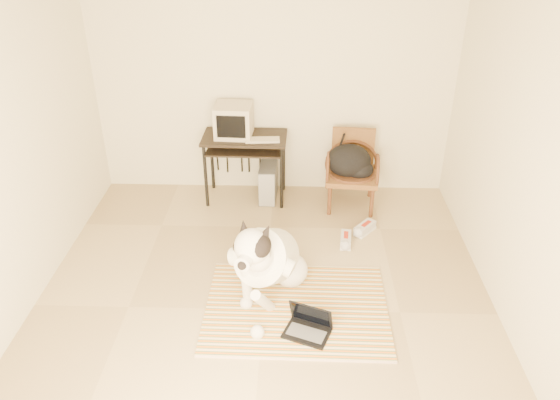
{
  "coord_description": "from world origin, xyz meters",
  "views": [
    {
      "loc": [
        0.25,
        -3.6,
        3.15
      ],
      "look_at": [
        0.13,
        0.37,
        0.88
      ],
      "focal_mm": 35.0,
      "sensor_mm": 36.0,
      "label": 1
    }
  ],
  "objects_px": {
    "pc_tower": "(268,182)",
    "backpack": "(351,162)",
    "computer_desk": "(245,146)",
    "laptop": "(308,325)",
    "rattan_chair": "(352,170)",
    "crt_monitor": "(234,120)",
    "dog": "(267,260)"
  },
  "relations": [
    {
      "from": "computer_desk",
      "to": "pc_tower",
      "type": "xyz_separation_m",
      "value": [
        0.26,
        0.01,
        -0.46
      ]
    },
    {
      "from": "crt_monitor",
      "to": "backpack",
      "type": "xyz_separation_m",
      "value": [
        1.29,
        -0.19,
        -0.39
      ]
    },
    {
      "from": "crt_monitor",
      "to": "computer_desk",
      "type": "bearing_deg",
      "value": -16.99
    },
    {
      "from": "laptop",
      "to": "crt_monitor",
      "type": "relative_size",
      "value": 1.04
    },
    {
      "from": "pc_tower",
      "to": "backpack",
      "type": "bearing_deg",
      "value": -10.28
    },
    {
      "from": "laptop",
      "to": "crt_monitor",
      "type": "bearing_deg",
      "value": 109.67
    },
    {
      "from": "computer_desk",
      "to": "pc_tower",
      "type": "bearing_deg",
      "value": 2.92
    },
    {
      "from": "dog",
      "to": "backpack",
      "type": "xyz_separation_m",
      "value": [
        0.84,
        1.57,
        0.19
      ]
    },
    {
      "from": "laptop",
      "to": "rattan_chair",
      "type": "relative_size",
      "value": 0.51
    },
    {
      "from": "laptop",
      "to": "rattan_chair",
      "type": "distance_m",
      "value": 2.23
    },
    {
      "from": "crt_monitor",
      "to": "pc_tower",
      "type": "distance_m",
      "value": 0.83
    },
    {
      "from": "laptop",
      "to": "computer_desk",
      "type": "bearing_deg",
      "value": 107.3
    },
    {
      "from": "crt_monitor",
      "to": "backpack",
      "type": "relative_size",
      "value": 0.8
    },
    {
      "from": "laptop",
      "to": "computer_desk",
      "type": "relative_size",
      "value": 0.46
    },
    {
      "from": "computer_desk",
      "to": "rattan_chair",
      "type": "distance_m",
      "value": 1.23
    },
    {
      "from": "dog",
      "to": "crt_monitor",
      "type": "relative_size",
      "value": 3.09
    },
    {
      "from": "laptop",
      "to": "computer_desk",
      "type": "height_order",
      "value": "computer_desk"
    },
    {
      "from": "dog",
      "to": "crt_monitor",
      "type": "xyz_separation_m",
      "value": [
        -0.45,
        1.76,
        0.58
      ]
    },
    {
      "from": "rattan_chair",
      "to": "backpack",
      "type": "xyz_separation_m",
      "value": [
        -0.03,
        -0.07,
        0.13
      ]
    },
    {
      "from": "dog",
      "to": "computer_desk",
      "type": "xyz_separation_m",
      "value": [
        -0.33,
        1.72,
        0.3
      ]
    },
    {
      "from": "rattan_chair",
      "to": "backpack",
      "type": "distance_m",
      "value": 0.15
    },
    {
      "from": "computer_desk",
      "to": "backpack",
      "type": "relative_size",
      "value": 1.83
    },
    {
      "from": "rattan_chair",
      "to": "backpack",
      "type": "relative_size",
      "value": 1.65
    },
    {
      "from": "pc_tower",
      "to": "rattan_chair",
      "type": "bearing_deg",
      "value": -5.54
    },
    {
      "from": "crt_monitor",
      "to": "laptop",
      "type": "bearing_deg",
      "value": -70.33
    },
    {
      "from": "dog",
      "to": "pc_tower",
      "type": "xyz_separation_m",
      "value": [
        -0.08,
        1.73,
        -0.16
      ]
    },
    {
      "from": "computer_desk",
      "to": "crt_monitor",
      "type": "height_order",
      "value": "crt_monitor"
    },
    {
      "from": "dog",
      "to": "backpack",
      "type": "relative_size",
      "value": 2.48
    },
    {
      "from": "dog",
      "to": "rattan_chair",
      "type": "relative_size",
      "value": 1.51
    },
    {
      "from": "rattan_chair",
      "to": "backpack",
      "type": "bearing_deg",
      "value": -111.03
    },
    {
      "from": "dog",
      "to": "rattan_chair",
      "type": "distance_m",
      "value": 1.86
    },
    {
      "from": "laptop",
      "to": "computer_desk",
      "type": "xyz_separation_m",
      "value": [
        -0.69,
        2.22,
        0.58
      ]
    }
  ]
}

